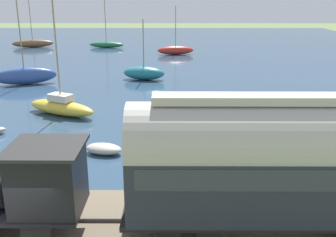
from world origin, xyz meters
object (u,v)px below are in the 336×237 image
object	(u,v)px
sailboat_brown	(33,43)
sailboat_red	(175,50)
sailboat_teal	(144,73)
sailboat_yellow	(61,106)
rowboat_near_shore	(104,149)
steam_locomotive	(5,186)
passenger_coach	(279,160)
sailboat_blue	(25,76)
sailboat_green	(106,44)

from	to	relation	value
sailboat_brown	sailboat_red	size ratio (longest dim) A/B	1.26
sailboat_teal	sailboat_brown	bearing A→B (deg)	48.82
sailboat_yellow	rowboat_near_shore	xyz separation A→B (m)	(-6.61, -3.86, -0.30)
steam_locomotive	passenger_coach	bearing A→B (deg)	-90.00
sailboat_yellow	sailboat_brown	bearing A→B (deg)	48.51
sailboat_blue	sailboat_teal	bearing A→B (deg)	-97.14
passenger_coach	sailboat_green	bearing A→B (deg)	14.83
sailboat_green	sailboat_red	bearing A→B (deg)	-118.24
sailboat_green	rowboat_near_shore	size ratio (longest dim) A/B	3.37
sailboat_teal	sailboat_red	bearing A→B (deg)	-0.42
sailboat_brown	sailboat_blue	xyz separation A→B (m)	(-25.05, -7.68, 0.17)
steam_locomotive	rowboat_near_shore	world-z (taller)	steam_locomotive
steam_locomotive	sailboat_green	distance (m)	48.13
sailboat_blue	sailboat_brown	bearing A→B (deg)	-1.24
steam_locomotive	sailboat_brown	world-z (taller)	sailboat_brown
sailboat_yellow	sailboat_green	distance (m)	33.92
sailboat_blue	steam_locomotive	bearing A→B (deg)	-179.77
sailboat_blue	sailboat_red	size ratio (longest dim) A/B	1.42
sailboat_red	sailboat_green	world-z (taller)	sailboat_green
passenger_coach	sailboat_teal	bearing A→B (deg)	12.67
sailboat_yellow	sailboat_green	world-z (taller)	sailboat_yellow
steam_locomotive	sailboat_green	world-z (taller)	sailboat_green
sailboat_blue	rowboat_near_shore	size ratio (longest dim) A/B	4.24
sailboat_green	passenger_coach	bearing A→B (deg)	-159.07
steam_locomotive	rowboat_near_shore	size ratio (longest dim) A/B	3.02
sailboat_teal	sailboat_green	distance (m)	23.77
steam_locomotive	sailboat_yellow	size ratio (longest dim) A/B	0.84
sailboat_blue	sailboat_green	world-z (taller)	sailboat_blue
passenger_coach	sailboat_red	world-z (taller)	sailboat_red
sailboat_teal	sailboat_yellow	world-z (taller)	sailboat_yellow
sailboat_teal	sailboat_blue	bearing A→B (deg)	111.90
sailboat_yellow	steam_locomotive	bearing A→B (deg)	-144.10
sailboat_yellow	sailboat_green	xyz separation A→B (m)	(33.84, 2.29, -0.08)
sailboat_red	rowboat_near_shore	size ratio (longest dim) A/B	2.99
steam_locomotive	sailboat_red	distance (m)	41.39
sailboat_teal	sailboat_brown	world-z (taller)	sailboat_brown
sailboat_yellow	sailboat_red	xyz separation A→B (m)	(26.91, -7.84, 0.03)
passenger_coach	rowboat_near_shore	size ratio (longest dim) A/B	4.55
sailboat_teal	steam_locomotive	bearing A→B (deg)	-175.09
passenger_coach	rowboat_near_shore	world-z (taller)	passenger_coach
sailboat_teal	sailboat_green	world-z (taller)	sailboat_green
sailboat_teal	sailboat_red	size ratio (longest dim) A/B	0.89
passenger_coach	sailboat_brown	size ratio (longest dim) A/B	1.21
sailboat_yellow	rowboat_near_shore	world-z (taller)	sailboat_yellow
passenger_coach	sailboat_green	world-z (taller)	sailboat_green
sailboat_red	rowboat_near_shore	distance (m)	33.76
passenger_coach	sailboat_brown	world-z (taller)	sailboat_brown
sailboat_blue	sailboat_red	bearing A→B (deg)	-55.34
sailboat_yellow	sailboat_red	size ratio (longest dim) A/B	1.20
passenger_coach	sailboat_blue	size ratio (longest dim) A/B	1.07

